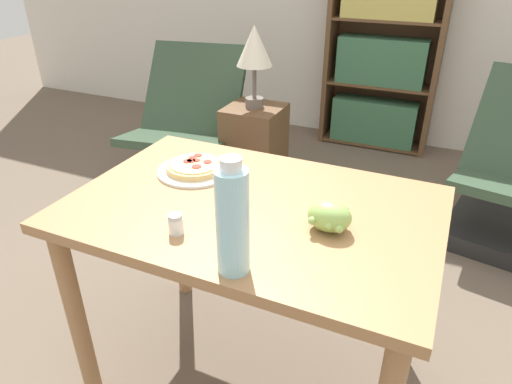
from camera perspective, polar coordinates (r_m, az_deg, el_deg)
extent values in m
plane|color=brown|center=(1.91, 3.10, -21.39)|extent=(14.00, 14.00, 0.00)
cube|color=#A37549|center=(1.41, -0.44, -2.13)|extent=(1.12, 0.75, 0.03)
cylinder|color=#A37549|center=(1.68, -21.47, -14.57)|extent=(0.06, 0.06, 0.72)
cylinder|color=#A37549|center=(2.05, -9.51, -4.18)|extent=(0.06, 0.06, 0.72)
cylinder|color=#A37549|center=(1.79, 19.13, -11.18)|extent=(0.06, 0.06, 0.72)
cylinder|color=white|center=(1.61, -7.61, 2.69)|extent=(0.26, 0.26, 0.01)
cylinder|color=#DBB26B|center=(1.60, -7.65, 3.17)|extent=(0.20, 0.20, 0.02)
cylinder|color=#EACC7A|center=(1.60, -7.67, 3.56)|extent=(0.17, 0.17, 0.00)
cylinder|color=#A83328|center=(1.65, -7.28, 4.58)|extent=(0.03, 0.03, 0.00)
cylinder|color=#A83328|center=(1.57, -7.44, 3.18)|extent=(0.03, 0.03, 0.00)
cylinder|color=#A83328|center=(1.61, -8.11, 3.90)|extent=(0.03, 0.03, 0.00)
cylinder|color=#A83328|center=(1.61, -7.47, 3.97)|extent=(0.03, 0.03, 0.00)
cylinder|color=#A83328|center=(1.61, -8.55, 3.84)|extent=(0.03, 0.03, 0.00)
cylinder|color=#A83328|center=(1.64, -7.97, 4.27)|extent=(0.03, 0.03, 0.00)
cylinder|color=#A83328|center=(1.60, -6.09, 3.78)|extent=(0.03, 0.03, 0.00)
ellipsoid|color=#93BC5B|center=(1.27, 9.19, -3.00)|extent=(0.12, 0.10, 0.09)
sphere|color=#93BC5B|center=(1.29, 9.37, -3.01)|extent=(0.03, 0.03, 0.03)
sphere|color=#93BC5B|center=(1.24, 9.12, -4.20)|extent=(0.02, 0.02, 0.02)
sphere|color=#93BC5B|center=(1.24, 10.34, -4.56)|extent=(0.02, 0.02, 0.02)
sphere|color=#93BC5B|center=(1.30, 10.57, -2.07)|extent=(0.02, 0.02, 0.02)
sphere|color=#93BC5B|center=(1.27, 10.30, -4.31)|extent=(0.02, 0.02, 0.02)
sphere|color=#93BC5B|center=(1.28, 10.38, -4.14)|extent=(0.02, 0.02, 0.02)
sphere|color=#93BC5B|center=(1.29, 11.01, -2.17)|extent=(0.02, 0.02, 0.02)
sphere|color=#93BC5B|center=(1.29, 8.50, -3.19)|extent=(0.02, 0.02, 0.02)
sphere|color=#93BC5B|center=(1.29, 9.20, -3.18)|extent=(0.02, 0.02, 0.02)
sphere|color=#93BC5B|center=(1.30, 10.27, -3.79)|extent=(0.02, 0.02, 0.02)
sphere|color=#93BC5B|center=(1.25, 7.04, -3.58)|extent=(0.02, 0.02, 0.02)
cylinder|color=#A3DBEA|center=(1.06, -2.80, -3.90)|extent=(0.08, 0.08, 0.27)
cylinder|color=white|center=(0.98, -3.00, 3.45)|extent=(0.05, 0.05, 0.03)
cylinder|color=white|center=(1.27, -9.98, -4.19)|extent=(0.04, 0.04, 0.05)
cylinder|color=#B7B7BC|center=(1.25, -10.09, -3.05)|extent=(0.04, 0.04, 0.01)
cube|color=black|center=(3.16, -8.54, 1.74)|extent=(0.69, 0.64, 0.10)
cube|color=#334733|center=(2.97, -9.77, 6.45)|extent=(0.73, 0.60, 0.14)
cube|color=#334733|center=(3.15, -7.69, 12.57)|extent=(0.72, 0.51, 0.55)
cube|color=black|center=(2.88, 28.84, -4.66)|extent=(0.70, 0.65, 0.10)
cube|color=brown|center=(3.81, 9.42, 17.28)|extent=(0.04, 0.28, 1.47)
cube|color=brown|center=(3.69, 21.93, 15.31)|extent=(0.04, 0.28, 1.47)
cube|color=brown|center=(3.86, 15.98, 16.74)|extent=(0.84, 0.01, 1.47)
cube|color=brown|center=(3.93, 14.25, 6.21)|extent=(0.77, 0.27, 0.02)
cube|color=#3D704C|center=(3.85, 14.51, 8.60)|extent=(0.66, 0.20, 0.34)
cube|color=brown|center=(3.78, 15.13, 12.89)|extent=(0.77, 0.27, 0.02)
cube|color=#3D704C|center=(3.72, 15.43, 15.50)|extent=(0.66, 0.20, 0.34)
cube|color=brown|center=(3.69, 16.11, 20.01)|extent=(0.77, 0.27, 0.02)
cube|color=brown|center=(2.94, -0.18, 5.15)|extent=(0.34, 0.34, 0.58)
cylinder|color=#665B51|center=(2.82, -0.20, 11.13)|extent=(0.11, 0.11, 0.06)
cylinder|color=#665B51|center=(2.79, -0.20, 13.57)|extent=(0.02, 0.02, 0.19)
cone|color=beige|center=(2.74, -0.21, 17.84)|extent=(0.21, 0.21, 0.23)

